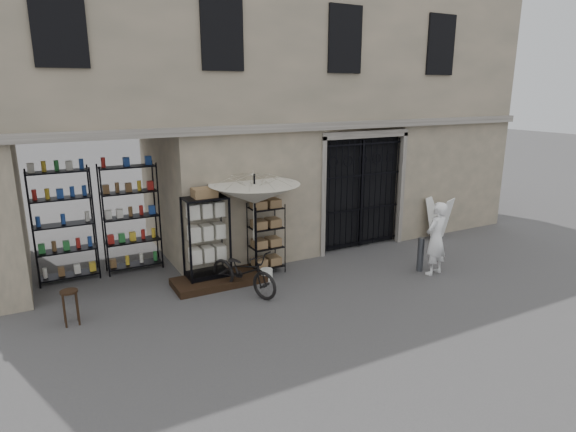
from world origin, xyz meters
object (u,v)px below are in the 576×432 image
bicycle (244,292)px  shopkeeper (433,274)px  market_umbrella (255,188)px  display_cabinet (207,241)px  wire_rack (266,239)px  easel_sign (439,218)px  white_bucket (266,275)px  wooden_stool (71,307)px  steel_bollard (420,254)px

bicycle → shopkeeper: bearing=-38.5°
market_umbrella → bicycle: market_umbrella is taller
display_cabinet → bicycle: display_cabinet is taller
display_cabinet → wire_rack: display_cabinet is taller
market_umbrella → bicycle: (-0.58, -0.66, -2.02)m
easel_sign → market_umbrella: bearing=158.0°
white_bucket → shopkeeper: white_bucket is taller
market_umbrella → bicycle: size_ratio=1.61×
wooden_stool → steel_bollard: size_ratio=0.80×
wire_rack → steel_bollard: size_ratio=2.02×
steel_bollard → easel_sign: easel_sign is taller
market_umbrella → shopkeeper: 4.53m
white_bucket → steel_bollard: (3.39, -1.16, 0.27)m
white_bucket → wooden_stool: (-3.97, -0.20, 0.21)m
wooden_stool → market_umbrella: bearing=7.4°
white_bucket → shopkeeper: size_ratio=0.16×
display_cabinet → bicycle: 1.35m
wire_rack → white_bucket: size_ratio=5.98×
display_cabinet → wire_rack: 1.42m
bicycle → shopkeeper: (4.23, -1.09, 0.00)m
market_umbrella → white_bucket: market_umbrella is taller
wooden_stool → shopkeeper: bearing=-9.5°
wooden_stool → shopkeeper: (7.50, -1.25, -0.34)m
display_cabinet → white_bucket: size_ratio=7.04×
steel_bollard → shopkeeper: steel_bollard is taller
white_bucket → easel_sign: 5.62m
bicycle → market_umbrella: bearing=24.8°
bicycle → shopkeeper: 4.37m
white_bucket → wooden_stool: wooden_stool is taller
display_cabinet → white_bucket: bearing=-3.1°
white_bucket → shopkeeper: bearing=-22.4°
bicycle → steel_bollard: size_ratio=2.19×
display_cabinet → white_bucket: 1.51m
wire_rack → wooden_stool: (-4.20, -0.68, -0.45)m
white_bucket → steel_bollard: size_ratio=0.34×
white_bucket → bicycle: 0.80m
shopkeeper → easel_sign: easel_sign is taller
shopkeeper → market_umbrella: bearing=-38.5°
white_bucket → bicycle: (-0.70, -0.36, -0.13)m
display_cabinet → market_umbrella: bearing=9.3°
wire_rack → easel_sign: bearing=22.4°
wooden_stool → shopkeeper: 7.61m
market_umbrella → wooden_stool: (-3.85, -0.50, -1.69)m
display_cabinet → market_umbrella: (1.06, -0.19, 1.09)m
market_umbrella → steel_bollard: (3.50, -1.46, -1.62)m
wire_rack → shopkeeper: 3.91m
market_umbrella → easel_sign: size_ratio=2.44×
display_cabinet → shopkeeper: 5.18m
bicycle → shopkeeper: bicycle is taller
white_bucket → steel_bollard: steel_bollard is taller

